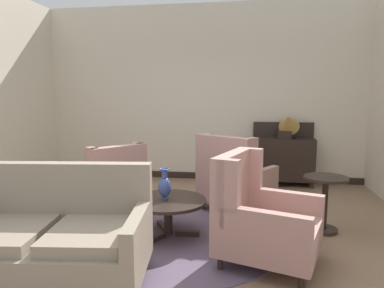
% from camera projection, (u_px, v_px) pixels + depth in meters
% --- Properties ---
extents(ground, '(8.49, 8.49, 0.00)m').
position_uv_depth(ground, '(166.00, 240.00, 3.98)').
color(ground, '#896B51').
extents(wall_back, '(6.23, 0.08, 3.29)m').
position_uv_depth(wall_back, '(202.00, 94.00, 6.68)').
color(wall_back, beige).
rests_on(wall_back, ground).
extents(baseboard_back, '(6.07, 0.03, 0.12)m').
position_uv_depth(baseboard_back, '(201.00, 176.00, 6.84)').
color(baseboard_back, black).
rests_on(baseboard_back, ground).
extents(area_rug, '(2.85, 2.85, 0.01)m').
position_uv_depth(area_rug, '(172.00, 229.00, 4.27)').
color(area_rug, '#5B4C60').
rests_on(area_rug, ground).
extents(coffee_table, '(0.89, 0.89, 0.44)m').
position_uv_depth(coffee_table, '(168.00, 206.00, 4.03)').
color(coffee_table, black).
rests_on(coffee_table, ground).
extents(porcelain_vase, '(0.15, 0.15, 0.36)m').
position_uv_depth(porcelain_vase, '(165.00, 186.00, 4.02)').
color(porcelain_vase, '#384C93').
rests_on(porcelain_vase, coffee_table).
extents(settee, '(1.71, 1.10, 1.00)m').
position_uv_depth(settee, '(53.00, 238.00, 3.01)').
color(settee, gray).
rests_on(settee, ground).
extents(armchair_foreground_right, '(1.10, 1.05, 1.06)m').
position_uv_depth(armchair_foreground_right, '(260.00, 219.00, 3.39)').
color(armchair_foreground_right, tan).
rests_on(armchair_foreground_right, ground).
extents(armchair_back_corner, '(1.16, 1.15, 1.08)m').
position_uv_depth(armchair_back_corner, '(233.00, 180.00, 4.90)').
color(armchair_back_corner, tan).
rests_on(armchair_back_corner, ground).
extents(armchair_beside_settee, '(1.14, 1.13, 0.98)m').
position_uv_depth(armchair_beside_settee, '(110.00, 185.00, 4.76)').
color(armchair_beside_settee, tan).
rests_on(armchair_beside_settee, ground).
extents(side_table, '(0.51, 0.51, 0.67)m').
position_uv_depth(side_table, '(325.00, 199.00, 4.17)').
color(side_table, black).
rests_on(side_table, ground).
extents(sideboard, '(1.08, 0.38, 1.13)m').
position_uv_depth(sideboard, '(283.00, 158.00, 6.31)').
color(sideboard, black).
rests_on(sideboard, ground).
extents(gramophone, '(0.45, 0.54, 0.55)m').
position_uv_depth(gramophone, '(288.00, 124.00, 6.13)').
color(gramophone, black).
rests_on(gramophone, sideboard).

